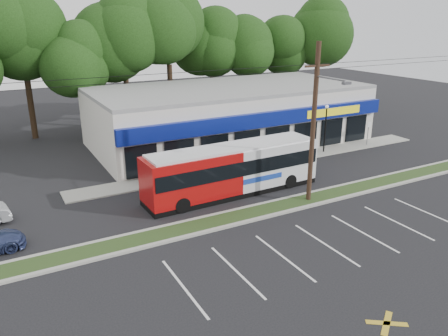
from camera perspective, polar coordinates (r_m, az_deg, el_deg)
name	(u,v)px	position (r m, az deg, el deg)	size (l,w,h in m)	color
ground	(279,216)	(26.57, 7.23, -6.23)	(120.00, 120.00, 0.00)	black
grass_strip	(270,209)	(27.28, 6.02, -5.34)	(40.00, 1.60, 0.12)	#233515
curb_south	(278,214)	(26.65, 7.05, -5.97)	(40.00, 0.25, 0.14)	#9E9E93
curb_north	(262,204)	(27.91, 5.03, -4.70)	(40.00, 0.25, 0.14)	#9E9E93
sidewalk	(265,162)	(36.08, 5.43, 0.84)	(32.00, 2.20, 0.10)	#9E9E93
strip_mall	(230,114)	(41.35, 0.76, 7.01)	(25.00, 12.55, 5.30)	silver
utility_pole	(312,120)	(27.18, 11.46, 6.21)	(50.00, 2.77, 10.00)	black
lamp_post	(326,123)	(38.81, 13.14, 5.74)	(0.30, 0.30, 4.25)	black
sign_post	(368,129)	(42.33, 18.35, 4.80)	(0.45, 0.10, 2.23)	#59595E
tree_line	(172,46)	(48.98, -6.81, 15.58)	(46.76, 6.76, 11.83)	black
metrobus	(233,168)	(29.08, 1.21, -0.05)	(12.42, 2.95, 3.32)	#9E0C0C
car_dark	(278,167)	(32.90, 7.05, 0.12)	(1.62, 4.03, 1.37)	black
pedestrian_a	(308,147)	(37.77, 10.95, 2.71)	(0.64, 0.42, 1.74)	beige
pedestrian_b	(308,147)	(37.76, 10.95, 2.72)	(0.86, 0.67, 1.76)	beige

